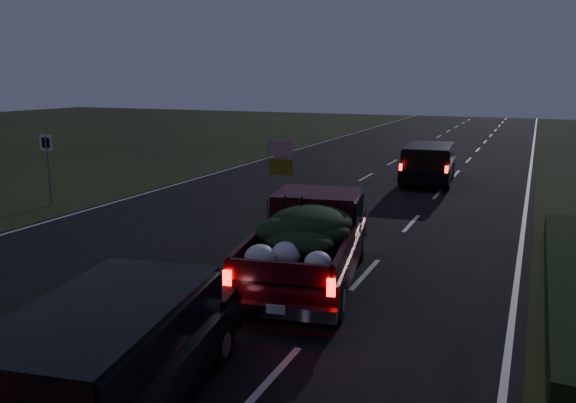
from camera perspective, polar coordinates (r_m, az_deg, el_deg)
The scene contains 7 objects.
ground at distance 12.28m, azimuth -12.14°, elevation -8.62°, with size 120.00×120.00×0.00m, color black.
road_asphalt at distance 12.27m, azimuth -12.14°, elevation -8.58°, with size 14.00×120.00×0.02m, color black.
hedge_row at distance 12.89m, azimuth 26.95°, elevation -7.29°, with size 1.00×10.00×0.60m, color black.
route_sign at distance 21.10m, azimuth -23.23°, elevation 4.05°, with size 0.55×0.08×2.50m.
pickup_truck at distance 12.11m, azimuth 2.19°, elevation -3.51°, with size 2.91×5.51×2.75m.
lead_suv at distance 24.43m, azimuth 14.12°, elevation 4.13°, with size 2.28×4.76×1.33m.
rear_suv at distance 7.71m, azimuth -17.52°, elevation -13.92°, with size 2.72×4.85×1.32m.
Camera 1 is at (6.87, -9.21, 4.33)m, focal length 35.00 mm.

